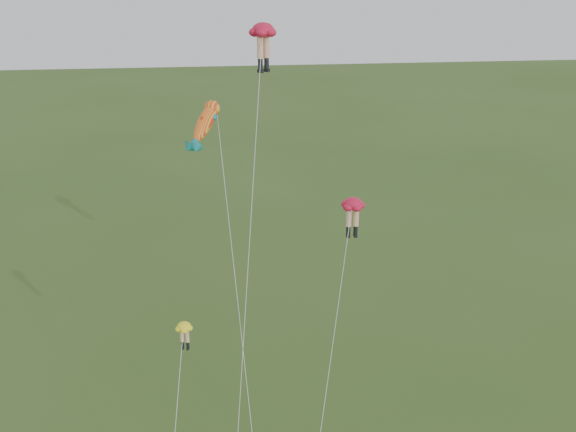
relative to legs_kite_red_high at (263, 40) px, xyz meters
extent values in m
ellipsoid|color=red|center=(0.04, 0.13, 0.53)|extent=(2.11, 2.11, 0.75)
cylinder|color=#EEAF8D|center=(-0.14, -0.01, -0.36)|extent=(0.33, 0.33, 1.15)
cylinder|color=black|center=(-0.14, -0.01, -1.22)|extent=(0.26, 0.26, 0.57)
cube|color=black|center=(-0.14, -0.01, -1.59)|extent=(0.35, 0.38, 0.17)
cylinder|color=#EEAF8D|center=(0.22, 0.28, -0.36)|extent=(0.33, 0.33, 1.15)
cylinder|color=black|center=(0.22, 0.28, -1.22)|extent=(0.26, 0.26, 0.57)
cube|color=black|center=(0.22, 0.28, -1.59)|extent=(0.35, 0.38, 0.17)
cylinder|color=silver|center=(-1.24, -4.19, -10.22)|extent=(2.60, 8.69, 22.23)
ellipsoid|color=red|center=(5.07, -0.44, -9.18)|extent=(1.47, 1.47, 0.72)
cylinder|color=#EEAF8D|center=(4.85, -0.44, -10.03)|extent=(0.32, 0.32, 1.10)
cylinder|color=black|center=(4.85, -0.44, -10.86)|extent=(0.25, 0.25, 0.55)
cube|color=black|center=(4.85, -0.44, -11.22)|extent=(0.19, 0.32, 0.16)
cylinder|color=#EEAF8D|center=(5.29, -0.43, -10.03)|extent=(0.32, 0.32, 1.10)
cylinder|color=black|center=(5.29, -0.43, -10.86)|extent=(0.25, 0.25, 0.55)
cube|color=black|center=(5.29, -0.43, -11.22)|extent=(0.19, 0.32, 0.16)
cylinder|color=silver|center=(3.20, -5.06, -15.08)|extent=(3.79, 9.28, 12.52)
ellipsoid|color=yellow|center=(-4.78, -4.82, -13.99)|extent=(1.18, 1.18, 0.47)
cylinder|color=#EEAF8D|center=(-4.92, -4.78, -14.55)|extent=(0.21, 0.21, 0.72)
cylinder|color=black|center=(-4.92, -4.78, -15.09)|extent=(0.16, 0.16, 0.36)
cube|color=black|center=(-4.92, -4.78, -15.32)|extent=(0.17, 0.24, 0.11)
cylinder|color=#EEAF8D|center=(-4.64, -4.86, -14.55)|extent=(0.21, 0.21, 0.72)
cylinder|color=black|center=(-4.64, -4.86, -15.09)|extent=(0.16, 0.16, 0.36)
cube|color=black|center=(-4.64, -4.86, -15.32)|extent=(0.17, 0.24, 0.11)
cylinder|color=silver|center=(-5.32, -8.20, -17.54)|extent=(1.11, 6.79, 7.59)
ellipsoid|color=orange|center=(-3.15, -0.82, -4.02)|extent=(2.21, 2.87, 2.43)
sphere|color=orange|center=(-3.15, -0.82, -4.02)|extent=(1.42, 1.54, 1.26)
cone|color=#12787A|center=(-3.15, -0.82, -4.02)|extent=(1.20, 1.36, 1.22)
cone|color=#12787A|center=(-3.15, -0.82, -4.02)|extent=(1.20, 1.36, 1.22)
cone|color=#12787A|center=(-3.15, -0.82, -4.02)|extent=(0.68, 0.76, 0.68)
cone|color=#12787A|center=(-3.15, -0.82, -4.02)|extent=(0.68, 0.76, 0.68)
cone|color=red|center=(-3.15, -0.82, -4.02)|extent=(0.71, 0.79, 0.66)
cylinder|color=silver|center=(-2.25, -4.93, -12.67)|extent=(1.84, 8.26, 17.32)
camera|label=1|loc=(-3.06, -34.44, 3.64)|focal=40.00mm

